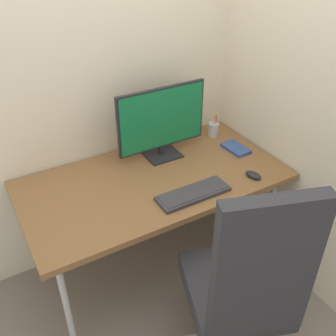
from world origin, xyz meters
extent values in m
plane|color=slate|center=(0.00, 0.00, 0.00)|extent=(8.00, 8.00, 0.00)
cube|color=beige|center=(0.00, 0.43, 1.40)|extent=(2.96, 0.04, 2.80)
cube|color=beige|center=(0.80, -0.20, 1.40)|extent=(0.04, 2.22, 2.80)
cube|color=brown|center=(0.00, 0.00, 0.73)|extent=(1.54, 0.80, 0.04)
cylinder|color=#B2B5BA|center=(-0.68, -0.31, 0.36)|extent=(0.04, 0.04, 0.71)
cylinder|color=#B2B5BA|center=(0.68, -0.31, 0.36)|extent=(0.04, 0.04, 0.71)
cylinder|color=#B2B5BA|center=(-0.68, 0.31, 0.36)|extent=(0.04, 0.04, 0.71)
cylinder|color=#B2B5BA|center=(0.68, 0.31, 0.36)|extent=(0.04, 0.04, 0.71)
sphere|color=black|center=(0.38, -0.60, 0.03)|extent=(0.05, 0.05, 0.05)
cube|color=#B2B5BA|center=(0.23, -0.64, 0.07)|extent=(0.30, 0.12, 0.03)
sphere|color=black|center=(0.10, -0.39, 0.03)|extent=(0.05, 0.05, 0.05)
cube|color=#B2B5BA|center=(0.09, -0.54, 0.07)|extent=(0.04, 0.30, 0.03)
cylinder|color=#B2B5BA|center=(0.09, -0.69, 0.23)|extent=(0.04, 0.04, 0.31)
cube|color=#2D2D33|center=(0.09, -0.69, 0.44)|extent=(0.62, 0.65, 0.11)
cube|color=#2D2D33|center=(0.00, -0.93, 0.86)|extent=(0.43, 0.21, 0.74)
cube|color=black|center=(0.17, 0.19, 0.75)|extent=(0.22, 0.17, 0.01)
cube|color=black|center=(0.17, 0.20, 0.79)|extent=(0.04, 0.02, 0.07)
cube|color=black|center=(0.17, 0.20, 1.01)|extent=(0.58, 0.02, 0.39)
cube|color=#14723F|center=(0.17, 0.19, 1.01)|extent=(0.56, 0.01, 0.37)
cube|color=#333338|center=(0.11, -0.25, 0.76)|extent=(0.42, 0.14, 0.02)
cube|color=#333338|center=(0.11, -0.25, 0.77)|extent=(0.38, 0.12, 0.00)
ellipsoid|color=black|center=(0.51, -0.28, 0.76)|extent=(0.08, 0.11, 0.03)
cylinder|color=#B2B5BA|center=(0.60, 0.25, 0.79)|extent=(0.07, 0.07, 0.09)
cylinder|color=silver|center=(0.60, 0.25, 0.85)|extent=(0.03, 0.01, 0.11)
cylinder|color=silver|center=(0.61, 0.25, 0.85)|extent=(0.03, 0.01, 0.11)
torus|color=#337FD8|center=(0.60, 0.25, 0.80)|extent=(0.03, 0.04, 0.01)
cylinder|color=orange|center=(0.61, 0.24, 0.84)|extent=(0.02, 0.02, 0.13)
cylinder|color=red|center=(0.61, 0.24, 0.84)|extent=(0.01, 0.02, 0.12)
cube|color=#334C8C|center=(0.62, 0.02, 0.76)|extent=(0.12, 0.19, 0.02)
camera|label=1|loc=(-0.86, -1.65, 2.06)|focal=41.55mm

